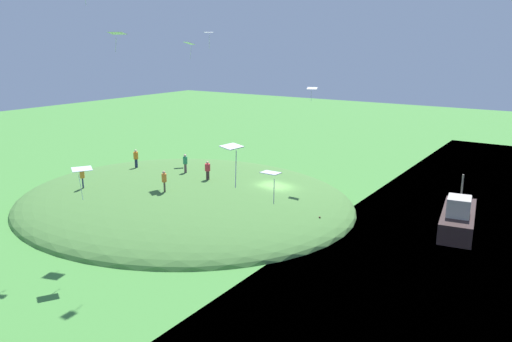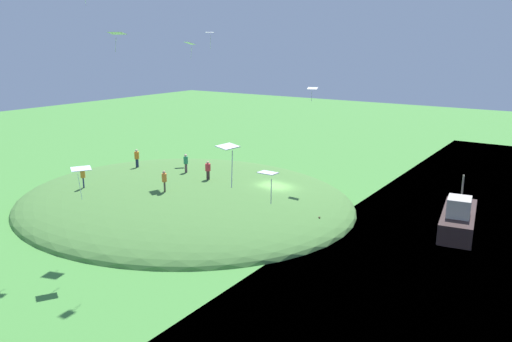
# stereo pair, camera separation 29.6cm
# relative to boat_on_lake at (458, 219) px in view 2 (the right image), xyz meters

# --- Properties ---
(ground_plane) EXTENTS (160.00, 160.00, 0.00)m
(ground_plane) POSITION_rel_boat_on_lake_xyz_m (14.54, 2.34, -0.95)
(ground_plane) COLOR #478B3B
(grass_hill) EXTENTS (30.79, 27.48, 4.17)m
(grass_hill) POSITION_rel_boat_on_lake_xyz_m (21.93, 5.98, -0.95)
(grass_hill) COLOR #4C7F3A
(grass_hill) RESTS_ON ground_plane
(boat_on_lake) EXTENTS (3.37, 7.71, 3.86)m
(boat_on_lake) POSITION_rel_boat_on_lake_xyz_m (0.00, 0.00, 0.00)
(boat_on_lake) COLOR #332321
(boat_on_lake) RESTS_ON lake_water
(person_with_child) EXTENTS (0.56, 0.56, 1.75)m
(person_with_child) POSITION_rel_boat_on_lake_xyz_m (23.19, 4.23, 2.21)
(person_with_child) COLOR brown
(person_with_child) RESTS_ON grass_hill
(person_near_shore) EXTENTS (0.56, 0.56, 1.66)m
(person_near_shore) POSITION_rel_boat_on_lake_xyz_m (19.94, 4.99, 2.13)
(person_near_shore) COLOR #402B2C
(person_near_shore) RESTS_ON grass_hill
(person_on_hilltop) EXTENTS (0.55, 0.55, 1.85)m
(person_on_hilltop) POSITION_rel_boat_on_lake_xyz_m (27.95, 11.94, 1.92)
(person_on_hilltop) COLOR navy
(person_on_hilltop) RESTS_ON grass_hill
(person_watching_kites) EXTENTS (0.55, 0.55, 1.75)m
(person_watching_kites) POSITION_rel_boat_on_lake_xyz_m (20.63, 9.66, 2.15)
(person_watching_kites) COLOR #4F4239
(person_watching_kites) RESTS_ON grass_hill
(person_walking_path) EXTENTS (0.58, 0.58, 1.81)m
(person_walking_path) POSITION_rel_boat_on_lake_xyz_m (29.13, 4.74, 2.01)
(person_walking_path) COLOR #1F2947
(person_walking_path) RESTS_ON grass_hill
(kite_0) EXTENTS (1.30, 1.15, 1.47)m
(kite_0) POSITION_rel_boat_on_lake_xyz_m (22.43, 4.03, 12.67)
(kite_0) COLOR white
(kite_1) EXTENTS (1.02, 1.06, 1.73)m
(kite_1) POSITION_rel_boat_on_lake_xyz_m (26.37, -3.56, 13.70)
(kite_1) COLOR white
(kite_4) EXTENTS (1.29, 1.07, 1.34)m
(kite_4) POSITION_rel_boat_on_lake_xyz_m (20.12, 13.95, 13.32)
(kite_4) COLOR silver
(kite_6) EXTENTS (0.99, 0.83, 1.15)m
(kite_6) POSITION_rel_boat_on_lake_xyz_m (12.67, -0.30, 8.97)
(kite_6) COLOR white
(kite_7) EXTENTS (1.24, 1.36, 2.00)m
(kite_7) POSITION_rel_boat_on_lake_xyz_m (17.19, 19.86, 5.50)
(kite_7) COLOR white
(kite_8) EXTENTS (0.86, 0.61, 1.50)m
(kite_8) POSITION_rel_boat_on_lake_xyz_m (4.75, 18.95, 6.86)
(kite_8) COLOR white
(kite_10) EXTENTS (0.65, 0.88, 1.73)m
(kite_10) POSITION_rel_boat_on_lake_xyz_m (4.29, 22.53, 8.73)
(kite_10) COLOR white
(mooring_post) EXTENTS (0.14, 0.14, 1.12)m
(mooring_post) POSITION_rel_boat_on_lake_xyz_m (8.58, 5.85, -0.39)
(mooring_post) COLOR #503B2C
(mooring_post) RESTS_ON ground_plane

